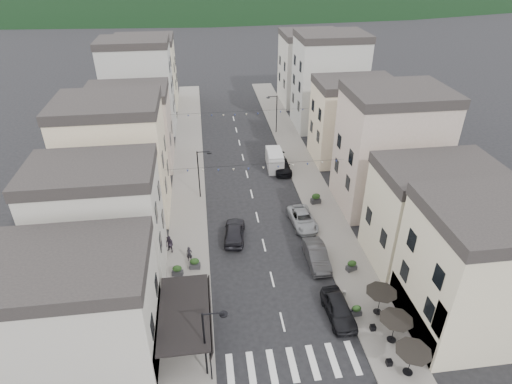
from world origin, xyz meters
The scene contains 27 objects.
sidewalk_left centered at (-7.50, 32.00, 0.06)m, with size 4.00×76.00×0.12m, color slate.
sidewalk_right centered at (7.50, 32.00, 0.06)m, with size 4.00×76.00×0.12m, color slate.
boutique_building centered at (-15.50, 5.00, 4.00)m, with size 12.00×8.00×8.00m, color beige.
bistro_building centered at (14.50, 4.00, 5.00)m, with size 10.00×8.00×10.00m, color beige.
boutique_awning centered at (-7.25, 5.00, 3.11)m, with size 3.77×7.50×3.28m.
buildings_row_left centered at (-14.50, 37.75, 6.12)m, with size 10.20×54.16×14.00m.
buildings_row_right centered at (14.50, 36.59, 6.32)m, with size 10.20×54.16×14.50m.
cafe_terrace centered at (7.70, 2.80, 2.36)m, with size 2.50×8.10×2.53m.
streetlamp_left_near centered at (-5.82, 2.00, 3.70)m, with size 1.70×0.56×6.00m.
streetlamp_left_far centered at (-5.82, 26.00, 3.70)m, with size 1.70×0.56×6.00m.
streetlamp_right_far centered at (5.82, 44.00, 3.70)m, with size 1.70×0.56×6.00m.
bollards centered at (0.00, 5.50, 0.42)m, with size 11.66×10.26×0.60m.
bunting_near centered at (0.00, 22.00, 5.65)m, with size 19.00×0.28×0.62m.
bunting_far centered at (0.00, 38.00, 5.65)m, with size 19.00×0.28×0.62m.
parked_car_a centered at (4.56, 6.00, 0.82)m, with size 1.94×4.81×1.64m, color black.
parked_car_b centered at (4.51, 12.77, 0.82)m, with size 1.74×4.98×1.64m, color #353437.
parked_car_c centered at (4.60, 18.98, 0.72)m, with size 2.39×5.19×1.44m, color #979A9F.
parked_car_d centered at (4.60, 31.54, 0.76)m, with size 2.12×5.22×1.51m, color black.
parked_car_e centered at (-2.80, 17.50, 0.84)m, with size 1.99×4.96×1.69m, color black.
delivery_van centered at (3.87, 32.48, 1.16)m, with size 2.23×5.05×2.37m.
pedestrian_a centered at (-7.32, 14.45, 0.89)m, with size 0.56×0.37×1.55m, color black.
pedestrian_b centered at (-9.20, 15.99, 1.03)m, with size 0.88×0.69×1.81m, color #29212D.
planter_la centered at (-6.85, 13.32, 0.65)m, with size 1.03×0.64×1.10m.
planter_lb centered at (-8.41, 12.55, 0.64)m, with size 1.06×0.75×1.07m.
planter_ra centered at (6.00, 5.86, 0.60)m, with size 0.90×0.52×0.99m.
planter_rb centered at (7.39, 11.16, 0.64)m, with size 1.07×0.79×1.07m.
planter_rc centered at (7.02, 22.84, 0.72)m, with size 1.20×0.78×1.24m.
Camera 1 is at (-5.25, -17.51, 26.41)m, focal length 30.00 mm.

